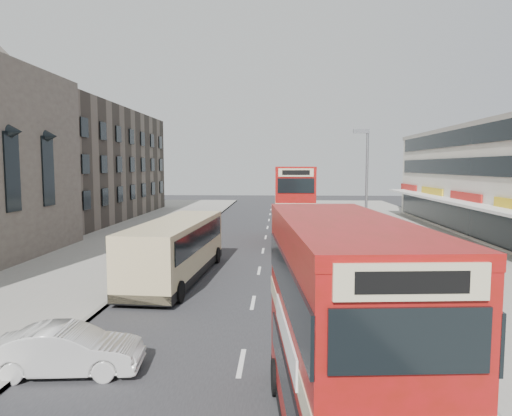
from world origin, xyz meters
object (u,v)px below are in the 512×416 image
at_px(street_lamp, 365,183).
at_px(coach, 176,247).
at_px(bus_second, 293,204).
at_px(car_right_b, 338,240).
at_px(bus_main, 341,335).
at_px(car_right_a, 355,258).
at_px(cyclist, 323,233).
at_px(car_left_front, 67,350).
at_px(pedestrian_near, 404,251).

height_order(street_lamp, coach, street_lamp).
height_order(bus_second, car_right_b, bus_second).
height_order(street_lamp, bus_main, street_lamp).
height_order(bus_second, car_right_a, bus_second).
xyz_separation_m(bus_second, coach, (-6.37, -12.05, -1.29)).
bearing_deg(street_lamp, coach, -150.53).
distance_m(bus_second, cyclist, 3.24).
relative_size(street_lamp, cyclist, 3.58).
height_order(street_lamp, car_left_front, street_lamp).
relative_size(coach, car_right_a, 2.60).
height_order(bus_second, car_left_front, bus_second).
distance_m(car_left_front, pedestrian_near, 18.45).
distance_m(bus_main, pedestrian_near, 17.34).
relative_size(car_right_b, pedestrian_near, 2.16).
height_order(bus_main, car_left_front, bus_main).
distance_m(bus_second, car_left_front, 24.08).
bearing_deg(coach, car_right_a, 19.78).
distance_m(bus_main, car_left_front, 8.04).
height_order(bus_main, pedestrian_near, bus_main).
height_order(coach, car_right_b, coach).
bearing_deg(car_left_front, bus_main, -119.20).
bearing_deg(car_right_b, pedestrian_near, 25.29).
distance_m(street_lamp, cyclist, 6.65).
xyz_separation_m(bus_main, car_left_front, (-7.20, 3.11, -1.76)).
distance_m(car_right_b, cyclist, 1.91).
bearing_deg(bus_second, car_right_b, 137.98).
height_order(car_right_a, cyclist, cyclist).
xyz_separation_m(bus_main, car_right_b, (2.93, 23.28, -1.86)).
relative_size(bus_main, bus_second, 0.83).
bearing_deg(cyclist, bus_main, -102.19).
xyz_separation_m(bus_second, car_left_front, (-7.02, -22.92, -2.27)).
xyz_separation_m(car_left_front, pedestrian_near, (12.86, 13.22, 0.43)).
bearing_deg(bus_second, pedestrian_near, 120.62).
relative_size(street_lamp, car_right_b, 1.95).
bearing_deg(street_lamp, pedestrian_near, -67.73).
bearing_deg(car_right_a, street_lamp, 161.27).
relative_size(car_left_front, car_right_a, 0.99).
xyz_separation_m(bus_main, bus_second, (-0.18, 26.04, 0.51)).
relative_size(bus_main, car_right_a, 2.04).
relative_size(bus_second, pedestrian_near, 5.28).
distance_m(street_lamp, bus_main, 20.59).
relative_size(street_lamp, car_right_a, 1.96).
bearing_deg(street_lamp, car_right_a, -108.40).
xyz_separation_m(bus_second, cyclist, (2.19, -1.10, -2.12)).
distance_m(car_right_a, car_right_b, 6.51).
bearing_deg(car_right_a, car_left_front, -37.25).
height_order(coach, car_left_front, coach).
distance_m(car_left_front, car_right_a, 17.09).
height_order(coach, car_right_a, coach).
relative_size(coach, car_right_b, 2.59).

